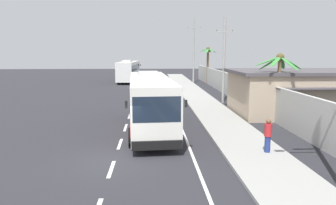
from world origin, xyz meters
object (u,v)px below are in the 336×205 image
(motorcycle_beside_bus, at_px, (175,98))
(palm_nearest, at_px, (208,59))
(utility_pole_mid, at_px, (224,59))
(roadside_building, at_px, (312,92))
(coach_bus_far_lane, at_px, (129,70))
(coach_bus_foreground, at_px, (150,100))
(pedestrian_near_kerb, at_px, (268,135))
(utility_pole_far, at_px, (194,50))
(palm_second, at_px, (279,70))

(motorcycle_beside_bus, xyz_separation_m, palm_nearest, (6.57, 19.63, 3.23))
(utility_pole_mid, height_order, roadside_building, utility_pole_mid)
(coach_bus_far_lane, relative_size, roadside_building, 0.92)
(motorcycle_beside_bus, height_order, utility_pole_mid, utility_pole_mid)
(palm_nearest, bearing_deg, utility_pole_mid, -95.43)
(coach_bus_foreground, relative_size, utility_pole_mid, 1.45)
(pedestrian_near_kerb, bearing_deg, palm_nearest, -178.42)
(coach_bus_far_lane, height_order, utility_pole_mid, utility_pole_mid)
(palm_nearest, distance_m, roadside_building, 25.10)
(pedestrian_near_kerb, relative_size, utility_pole_far, 0.16)
(utility_pole_far, xyz_separation_m, palm_second, (2.47, -27.74, -1.63))
(coach_bus_far_lane, distance_m, palm_nearest, 13.46)
(utility_pole_mid, distance_m, utility_pole_far, 19.50)
(motorcycle_beside_bus, distance_m, roadside_building, 11.91)
(pedestrian_near_kerb, relative_size, roadside_building, 0.13)
(utility_pole_far, height_order, roadside_building, utility_pole_far)
(utility_pole_far, bearing_deg, roadside_building, -75.93)
(coach_bus_foreground, relative_size, palm_second, 2.44)
(motorcycle_beside_bus, bearing_deg, palm_second, -47.55)
(pedestrian_near_kerb, relative_size, palm_second, 0.34)
(coach_bus_foreground, height_order, coach_bus_far_lane, coach_bus_far_lane)
(coach_bus_foreground, relative_size, roadside_building, 0.91)
(roadside_building, bearing_deg, motorcycle_beside_bus, 154.89)
(motorcycle_beside_bus, bearing_deg, coach_bus_far_lane, 104.46)
(palm_nearest, relative_size, palm_second, 1.17)
(coach_bus_foreground, height_order, utility_pole_mid, utility_pole_mid)
(palm_second, bearing_deg, coach_bus_far_lane, 112.59)
(utility_pole_mid, bearing_deg, coach_bus_far_lane, 115.40)
(utility_pole_mid, height_order, utility_pole_far, utility_pole_far)
(utility_pole_mid, relative_size, palm_second, 1.68)
(utility_pole_far, bearing_deg, motorcycle_beside_bus, -102.30)
(coach_bus_far_lane, distance_m, motorcycle_beside_bus, 24.49)
(motorcycle_beside_bus, height_order, utility_pole_far, utility_pole_far)
(utility_pole_far, bearing_deg, utility_pole_mid, -88.92)
(motorcycle_beside_bus, relative_size, pedestrian_near_kerb, 1.18)
(utility_pole_mid, xyz_separation_m, roadside_building, (5.96, -5.79, -2.50))
(coach_bus_far_lane, bearing_deg, pedestrian_near_kerb, -76.27)
(utility_pole_mid, bearing_deg, utility_pole_far, 91.08)
(pedestrian_near_kerb, height_order, palm_second, palm_second)
(coach_bus_far_lane, xyz_separation_m, palm_second, (12.98, -31.20, 1.80))
(roadside_building, bearing_deg, coach_bus_far_lane, 120.40)
(motorcycle_beside_bus, xyz_separation_m, utility_pole_mid, (4.78, 0.76, 3.64))
(roadside_building, bearing_deg, utility_pole_mid, 135.85)
(motorcycle_beside_bus, distance_m, palm_nearest, 20.95)
(coach_bus_foreground, distance_m, utility_pole_far, 30.47)
(coach_bus_foreground, xyz_separation_m, pedestrian_near_kerb, (5.74, -5.84, -0.88))
(utility_pole_mid, bearing_deg, motorcycle_beside_bus, -171.02)
(coach_bus_foreground, xyz_separation_m, roadside_building, (13.11, 4.25, -0.10))
(utility_pole_mid, xyz_separation_m, utility_pole_far, (-0.37, 19.47, 1.04))
(coach_bus_far_lane, height_order, roadside_building, coach_bus_far_lane)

